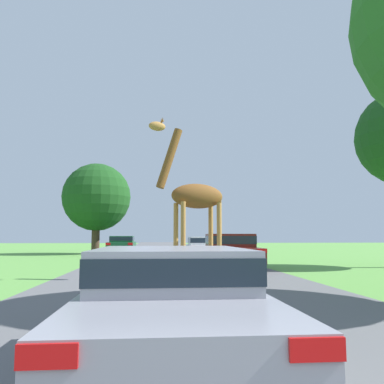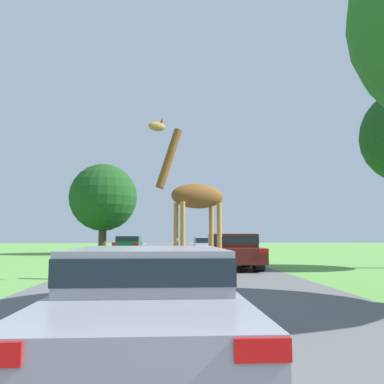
{
  "view_description": "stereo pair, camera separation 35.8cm",
  "coord_description": "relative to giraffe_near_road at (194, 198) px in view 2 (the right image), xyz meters",
  "views": [
    {
      "loc": [
        -0.74,
        0.36,
        1.34
      ],
      "look_at": [
        0.43,
        13.57,
        2.78
      ],
      "focal_mm": 38.0,
      "sensor_mm": 36.0,
      "label": 1
    },
    {
      "loc": [
        -0.38,
        0.33,
        1.34
      ],
      "look_at": [
        0.43,
        13.57,
        2.78
      ],
      "focal_mm": 38.0,
      "sensor_mm": 36.0,
      "label": 2
    }
  ],
  "objects": [
    {
      "name": "giraffe_near_road",
      "position": [
        0.0,
        0.0,
        0.0
      ],
      "size": [
        2.62,
        1.29,
        5.15
      ],
      "rotation": [
        0.0,
        0.0,
        1.9
      ],
      "color": "#B77F3D",
      "rests_on": "ground"
    },
    {
      "name": "car_queue_left",
      "position": [
        1.75,
        13.85,
        -1.87
      ],
      "size": [
        1.71,
        4.79,
        1.3
      ],
      "color": "silver",
      "rests_on": "ground"
    },
    {
      "name": "car_far_ahead",
      "position": [
        1.82,
        3.52,
        -1.8
      ],
      "size": [
        1.99,
        4.15,
        1.43
      ],
      "color": "#561914",
      "rests_on": "ground"
    },
    {
      "name": "car_queue_right",
      "position": [
        -3.6,
        16.12,
        -1.85
      ],
      "size": [
        1.75,
        4.61,
        1.34
      ],
      "color": "#144C28",
      "rests_on": "ground"
    },
    {
      "name": "tree_centre_back",
      "position": [
        -5.73,
        17.95,
        1.68
      ],
      "size": [
        5.11,
        5.11,
        6.83
      ],
      "color": "#4C3828",
      "rests_on": "ground"
    },
    {
      "name": "car_lead_maroon",
      "position": [
        -1.06,
        -8.65,
        -1.9
      ],
      "size": [
        1.74,
        4.62,
        1.21
      ],
      "color": "gray",
      "rests_on": "ground"
    },
    {
      "name": "road",
      "position": [
        -0.49,
        16.48,
        -2.57
      ],
      "size": [
        7.86,
        120.0,
        0.0
      ],
      "color": "#5B5B5E",
      "rests_on": "ground"
    }
  ]
}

